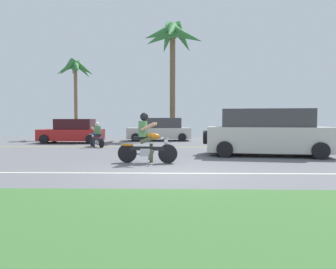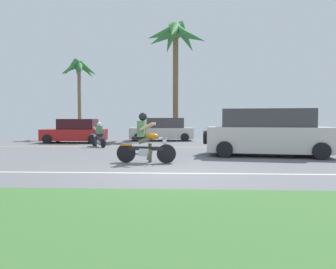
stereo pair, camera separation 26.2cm
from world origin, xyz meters
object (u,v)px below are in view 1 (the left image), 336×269
(motorcyclist, at_px, (147,142))
(parked_car_0, at_px, (73,132))
(palm_tree_0, at_px, (75,72))
(palm_tree_1, at_px, (172,40))
(parked_car_1, at_px, (160,130))
(suv_nearby, at_px, (267,133))
(motorcyclist_distant, at_px, (97,136))

(motorcyclist, height_order, parked_car_0, motorcyclist)
(palm_tree_0, relative_size, palm_tree_1, 0.68)
(parked_car_1, bearing_deg, suv_nearby, -61.82)
(parked_car_0, relative_size, palm_tree_0, 0.64)
(palm_tree_0, bearing_deg, parked_car_0, -74.77)
(motorcyclist, distance_m, suv_nearby, 5.25)
(motorcyclist_distant, bearing_deg, palm_tree_0, 115.47)
(palm_tree_1, bearing_deg, motorcyclist, -93.09)
(motorcyclist, xyz_separation_m, palm_tree_1, (0.73, 13.50, 6.89))
(parked_car_1, bearing_deg, palm_tree_0, 162.22)
(suv_nearby, bearing_deg, palm_tree_0, 135.83)
(palm_tree_0, xyz_separation_m, palm_tree_1, (7.52, 0.03, 2.46))
(suv_nearby, height_order, motorcyclist_distant, suv_nearby)
(palm_tree_0, bearing_deg, parked_car_1, -17.78)
(parked_car_1, xyz_separation_m, palm_tree_1, (0.86, 2.16, 6.87))
(suv_nearby, xyz_separation_m, palm_tree_1, (-3.98, 11.20, 6.69))
(parked_car_1, bearing_deg, motorcyclist, -89.34)
(suv_nearby, distance_m, palm_tree_0, 16.58)
(motorcyclist, distance_m, parked_car_0, 10.67)
(parked_car_0, bearing_deg, suv_nearby, -33.35)
(motorcyclist, bearing_deg, palm_tree_0, 116.74)
(parked_car_0, bearing_deg, motorcyclist, -58.38)
(motorcyclist, height_order, palm_tree_1, palm_tree_1)
(motorcyclist, relative_size, motorcyclist_distant, 1.51)
(motorcyclist, xyz_separation_m, motorcyclist_distant, (-3.28, 6.11, -0.15))
(parked_car_1, relative_size, palm_tree_0, 0.73)
(suv_nearby, bearing_deg, motorcyclist_distant, 154.55)
(motorcyclist, height_order, motorcyclist_distant, motorcyclist)
(palm_tree_0, relative_size, motorcyclist_distant, 4.57)
(parked_car_0, xyz_separation_m, motorcyclist_distant, (2.31, -2.98, -0.14))
(motorcyclist, relative_size, palm_tree_1, 0.22)
(parked_car_1, distance_m, motorcyclist_distant, 6.11)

